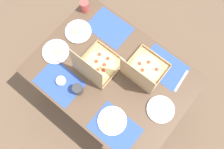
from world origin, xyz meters
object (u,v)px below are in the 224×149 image
pizza_box_corner_left (144,70)px  condiment_bowl (61,81)px  cup_spare (78,89)px  cup_dark (85,6)px  pizza_box_center (97,66)px  plate_near_left (161,109)px  plate_middle (56,52)px  plate_far_left (112,121)px  plate_far_right (78,31)px

pizza_box_corner_left → condiment_bowl: pizza_box_corner_left is taller
cup_spare → cup_dark: bearing=-53.2°
pizza_box_center → plate_near_left: (-0.60, -0.04, -0.04)m
plate_near_left → condiment_bowl: condiment_bowl is taller
cup_dark → condiment_bowl: cup_dark is taller
cup_dark → cup_spare: size_ratio=1.16×
plate_middle → condiment_bowl: condiment_bowl is taller
plate_far_left → cup_dark: size_ratio=2.07×
plate_far_right → plate_near_left: (-0.94, 0.10, -0.00)m
pizza_box_corner_left → cup_spare: pizza_box_corner_left is taller
plate_middle → plate_far_right: same height
plate_far_left → condiment_bowl: (0.52, 0.01, 0.01)m
plate_far_right → plate_far_left: 0.82m
cup_dark → pizza_box_center: bearing=141.2°
plate_far_left → cup_spare: (0.36, -0.02, 0.04)m
plate_middle → condiment_bowl: size_ratio=2.93×
pizza_box_corner_left → cup_spare: bearing=55.5°
pizza_box_corner_left → cup_spare: (0.31, 0.45, -0.00)m
plate_far_left → cup_spare: 0.36m
pizza_box_corner_left → plate_near_left: 0.33m
pizza_box_corner_left → cup_spare: 0.54m
cup_spare → plate_near_left: bearing=-154.2°
plate_far_right → cup_spare: 0.53m
pizza_box_corner_left → plate_far_right: size_ratio=1.49×
pizza_box_center → cup_dark: 0.56m
plate_far_right → plate_far_left: same height
pizza_box_corner_left → plate_middle: size_ratio=1.49×
pizza_box_corner_left → plate_near_left: size_ratio=1.56×
pizza_box_corner_left → plate_far_left: (-0.05, 0.46, -0.04)m
plate_far_right → plate_far_left: size_ratio=1.01×
plate_middle → plate_far_left: bearing=168.2°
cup_spare → condiment_bowl: bearing=10.5°
condiment_bowl → plate_far_left: bearing=-178.7°
pizza_box_center → plate_far_left: (-0.37, 0.26, -0.04)m
pizza_box_center → plate_far_right: (0.34, -0.15, -0.04)m
plate_middle → cup_dark: size_ratio=2.09×
plate_near_left → cup_dark: 1.09m
plate_far_left → plate_far_right: bearing=-30.0°
plate_middle → plate_far_left: same height
plate_near_left → plate_far_left: 0.39m
plate_far_left → cup_spare: cup_spare is taller
pizza_box_center → condiment_bowl: pizza_box_center is taller
plate_far_left → cup_dark: bearing=-37.4°
pizza_box_center → plate_far_right: bearing=-23.1°
plate_far_right → cup_dark: size_ratio=2.10×
plate_middle → plate_near_left: size_ratio=1.04×
pizza_box_corner_left → plate_far_left: size_ratio=1.50×
plate_near_left → plate_far_left: (0.24, 0.30, 0.00)m
plate_near_left → cup_spare: size_ratio=2.32×
cup_dark → plate_far_right: bearing=115.0°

